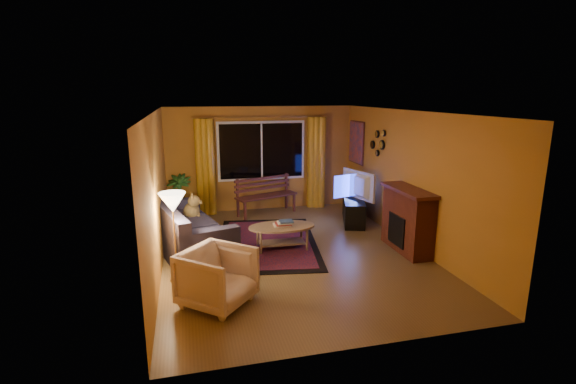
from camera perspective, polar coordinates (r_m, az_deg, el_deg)
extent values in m
cube|color=brown|center=(7.62, 0.55, -8.28)|extent=(4.50, 6.00, 0.02)
cube|color=white|center=(7.09, 0.59, 11.00)|extent=(4.50, 6.00, 0.02)
cube|color=#C27F2C|center=(10.15, -3.68, 4.56)|extent=(4.50, 0.02, 2.50)
cube|color=#C27F2C|center=(7.05, -17.51, 0.01)|extent=(0.02, 6.00, 2.50)
cube|color=#C27F2C|center=(8.11, 16.24, 1.79)|extent=(0.02, 6.00, 2.50)
cube|color=black|center=(10.06, -3.63, 5.63)|extent=(2.00, 0.02, 1.30)
cylinder|color=#BF8C3F|center=(9.93, -3.65, 10.17)|extent=(3.20, 0.03, 0.03)
cylinder|color=gold|center=(9.89, -11.26, 3.33)|extent=(0.36, 0.36, 2.24)
cylinder|color=gold|center=(10.36, 3.85, 4.01)|extent=(0.36, 0.36, 2.24)
cube|color=#4A2019|center=(9.88, -2.94, -1.78)|extent=(1.54, 0.91, 0.44)
imported|color=#235B1E|center=(9.89, -14.64, -0.55)|extent=(0.65, 0.65, 0.99)
cube|color=#242237|center=(7.63, -13.25, -4.85)|extent=(1.56, 2.47, 0.93)
imported|color=beige|center=(5.78, -9.64, -11.08)|extent=(1.14, 1.15, 0.86)
cylinder|color=#BF8C3F|center=(6.52, -15.22, -6.07)|extent=(0.29, 0.29, 1.37)
cube|color=maroon|center=(8.07, -2.82, -6.89)|extent=(2.28, 3.17, 0.02)
cylinder|color=#967859|center=(7.71, -0.85, -6.19)|extent=(1.26, 1.26, 0.44)
cube|color=black|center=(9.37, 8.95, -2.49)|extent=(0.82, 1.35, 0.53)
imported|color=black|center=(9.23, 9.07, 0.94)|extent=(0.41, 1.07, 0.62)
cube|color=maroon|center=(7.84, 16.02, -3.88)|extent=(0.40, 1.20, 1.10)
cube|color=#E84717|center=(10.19, 9.33, 6.72)|extent=(0.04, 0.76, 0.96)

